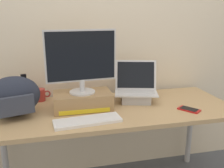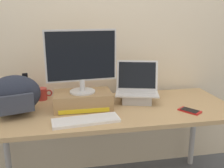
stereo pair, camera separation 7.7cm
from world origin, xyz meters
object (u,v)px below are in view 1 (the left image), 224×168
(external_keyboard, at_px, (88,121))
(coffee_mug, at_px, (40,95))
(open_laptop, at_px, (136,93))
(messenger_backpack, at_px, (13,97))
(plush_toy, at_px, (89,93))
(desktop_monitor, at_px, (81,60))
(cell_phone, at_px, (189,109))
(toner_box_yellow, at_px, (83,100))

(external_keyboard, height_order, coffee_mug, coffee_mug)
(external_keyboard, bearing_deg, open_laptop, 31.94)
(messenger_backpack, xyz_separation_m, plush_toy, (0.54, 0.24, -0.09))
(open_laptop, xyz_separation_m, plush_toy, (-0.35, 0.14, -0.02))
(open_laptop, bearing_deg, coffee_mug, -178.10)
(desktop_monitor, bearing_deg, open_laptop, 4.32)
(desktop_monitor, height_order, cell_phone, desktop_monitor)
(coffee_mug, bearing_deg, open_laptop, -13.05)
(external_keyboard, xyz_separation_m, coffee_mug, (-0.31, 0.50, 0.04))
(toner_box_yellow, height_order, coffee_mug, toner_box_yellow)
(messenger_backpack, bearing_deg, external_keyboard, -42.55)
(desktop_monitor, height_order, plush_toy, desktop_monitor)
(open_laptop, bearing_deg, external_keyboard, -127.51)
(desktop_monitor, distance_m, plush_toy, 0.38)
(coffee_mug, bearing_deg, desktop_monitor, -38.00)
(messenger_backpack, height_order, plush_toy, messenger_backpack)
(toner_box_yellow, relative_size, external_keyboard, 0.94)
(cell_phone, height_order, plush_toy, plush_toy)
(external_keyboard, relative_size, cell_phone, 2.63)
(messenger_backpack, distance_m, cell_phone, 1.22)
(open_laptop, bearing_deg, cell_phone, -28.06)
(toner_box_yellow, distance_m, plush_toy, 0.22)
(plush_toy, bearing_deg, cell_phone, -32.78)
(toner_box_yellow, xyz_separation_m, cell_phone, (0.73, -0.22, -0.05))
(toner_box_yellow, distance_m, open_laptop, 0.43)
(open_laptop, relative_size, cell_phone, 2.26)
(coffee_mug, xyz_separation_m, cell_phone, (1.04, -0.46, -0.04))
(desktop_monitor, relative_size, open_laptop, 1.33)
(desktop_monitor, relative_size, external_keyboard, 1.14)
(toner_box_yellow, distance_m, messenger_backpack, 0.47)
(toner_box_yellow, distance_m, cell_phone, 0.77)
(coffee_mug, bearing_deg, messenger_backpack, -119.27)
(open_laptop, distance_m, coffee_mug, 0.75)
(desktop_monitor, xyz_separation_m, plush_toy, (0.08, 0.21, -0.31))
(desktop_monitor, bearing_deg, external_keyboard, -95.15)
(desktop_monitor, bearing_deg, messenger_backpack, 179.36)
(external_keyboard, relative_size, coffee_mug, 3.45)
(toner_box_yellow, xyz_separation_m, external_keyboard, (-0.00, -0.26, -0.05))
(external_keyboard, xyz_separation_m, cell_phone, (0.73, 0.04, -0.01))
(cell_phone, bearing_deg, open_laptop, 100.75)
(desktop_monitor, distance_m, open_laptop, 0.52)
(desktop_monitor, relative_size, plush_toy, 5.55)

